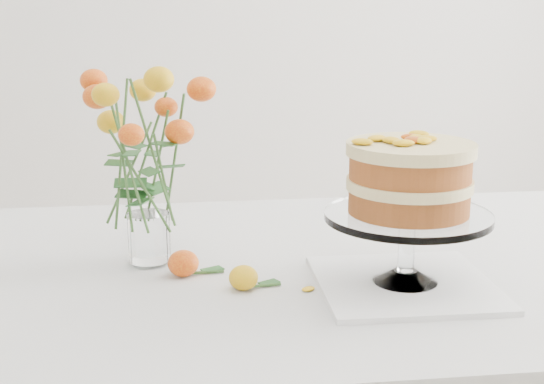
{
  "coord_description": "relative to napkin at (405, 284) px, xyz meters",
  "views": [
    {
      "loc": [
        -0.23,
        -1.3,
        1.22
      ],
      "look_at": [
        -0.07,
        -0.06,
        0.91
      ],
      "focal_mm": 50.0,
      "sensor_mm": 36.0,
      "label": 1
    }
  ],
  "objects": [
    {
      "name": "stray_petal_b",
      "position": [
        -0.16,
        0.0,
        -0.0
      ],
      "size": [
        0.03,
        0.02,
        0.0
      ],
      "primitive_type": "ellipsoid",
      "color": "yellow",
      "rests_on": "table"
    },
    {
      "name": "napkin",
      "position": [
        0.0,
        0.0,
        0.0
      ],
      "size": [
        0.29,
        0.29,
        0.01
      ],
      "primitive_type": "cube",
      "rotation": [
        0.0,
        0.0,
        -0.01
      ],
      "color": "white",
      "rests_on": "table"
    },
    {
      "name": "loose_rose_far",
      "position": [
        -0.37,
        0.1,
        0.02
      ],
      "size": [
        0.1,
        0.05,
        0.05
      ],
      "rotation": [
        0.0,
        0.0,
        0.05
      ],
      "color": "red",
      "rests_on": "table"
    },
    {
      "name": "rose_vase",
      "position": [
        -0.43,
        0.17,
        0.22
      ],
      "size": [
        0.32,
        0.32,
        0.38
      ],
      "rotation": [
        0.0,
        0.0,
        -0.36
      ],
      "color": "white",
      "rests_on": "table"
    },
    {
      "name": "cake_stand",
      "position": [
        0.0,
        -0.0,
        0.17
      ],
      "size": [
        0.28,
        0.28,
        0.25
      ],
      "rotation": [
        0.0,
        0.0,
        -0.17
      ],
      "color": "white",
      "rests_on": "napkin"
    },
    {
      "name": "loose_rose_near",
      "position": [
        -0.27,
        0.02,
        0.02
      ],
      "size": [
        0.09,
        0.05,
        0.04
      ],
      "rotation": [
        0.0,
        0.0,
        0.1
      ],
      "color": "#F2A415",
      "rests_on": "table"
    },
    {
      "name": "stray_petal_a",
      "position": [
        -0.26,
        0.04,
        -0.0
      ],
      "size": [
        0.03,
        0.02,
        0.0
      ],
      "primitive_type": "ellipsoid",
      "color": "yellow",
      "rests_on": "table"
    },
    {
      "name": "table",
      "position": [
        -0.14,
        0.14,
        -0.09
      ],
      "size": [
        1.43,
        0.93,
        0.76
      ],
      "color": "tan",
      "rests_on": "ground"
    }
  ]
}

